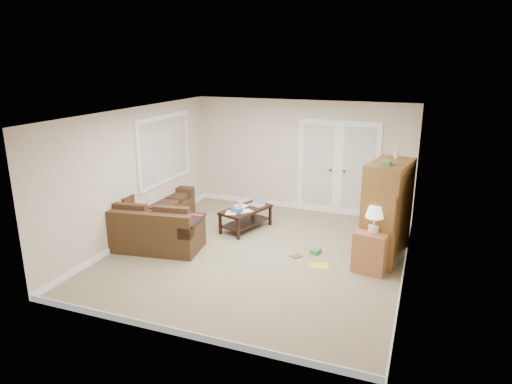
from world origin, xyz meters
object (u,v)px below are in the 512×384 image
at_px(sectional_sofa, 156,220).
at_px(coffee_table, 246,218).
at_px(tv_armoire, 387,211).
at_px(side_cabinet, 372,247).

distance_m(sectional_sofa, coffee_table, 1.80).
relative_size(tv_armoire, side_cabinet, 1.68).
bearing_deg(sectional_sofa, side_cabinet, -9.04).
height_order(coffee_table, side_cabinet, side_cabinet).
distance_m(sectional_sofa, side_cabinet, 4.15).
bearing_deg(tv_armoire, coffee_table, -178.87).
xyz_separation_m(coffee_table, side_cabinet, (2.62, -1.00, 0.15)).
bearing_deg(coffee_table, side_cabinet, -3.14).
bearing_deg(coffee_table, tv_armoire, 8.24).
bearing_deg(sectional_sofa, tv_armoire, -1.87).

